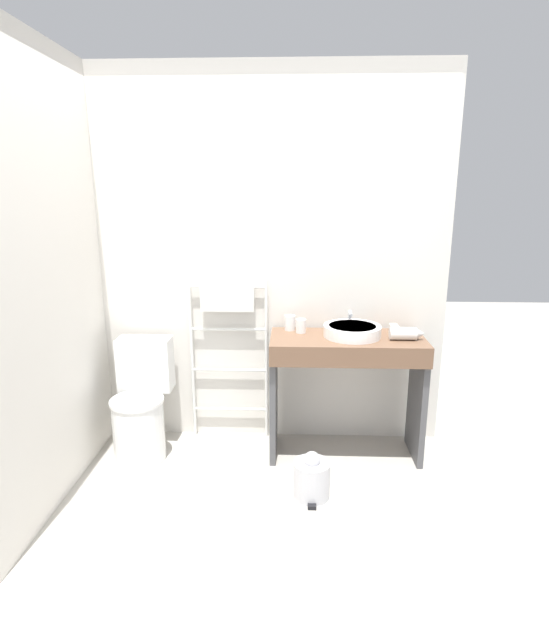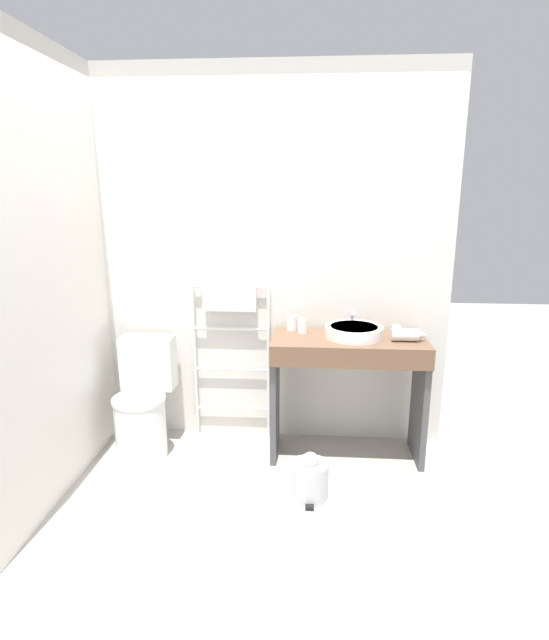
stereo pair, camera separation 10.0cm
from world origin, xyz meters
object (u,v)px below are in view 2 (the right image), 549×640
Objects in this scene: sink_basin at (354,331)px; trash_bin at (310,479)px; cup_near_edge at (303,326)px; hair_dryer at (406,334)px; towel_radiator at (231,327)px; cup_near_wall at (292,323)px; toilet at (143,405)px.

trash_bin is (-0.27, -0.54, -0.77)m from sink_basin.
cup_near_edge is (-0.34, 0.08, 0.01)m from sink_basin.
hair_dryer is at bearing 39.29° from trash_bin.
towel_radiator is 0.45m from cup_near_wall.
sink_basin is (1.43, 0.07, 0.54)m from toilet.
hair_dryer is at bearing -11.65° from towel_radiator.
sink_basin is 1.30× the size of trash_bin.
cup_near_wall is at bearing 165.85° from hair_dryer.
cup_near_edge is at bearing -12.97° from towel_radiator.
trash_bin is at bearing -116.64° from sink_basin.
towel_radiator is at bearing 168.35° from hair_dryer.
hair_dryer is at bearing -14.15° from cup_near_wall.
trash_bin is (-0.60, -0.49, -0.77)m from hair_dryer.
cup_near_edge is at bearing 7.94° from toilet.
cup_near_edge reaches higher than sink_basin.
toilet is at bearing -168.09° from cup_near_wall.
sink_basin is 0.33m from hair_dryer.
sink_basin reaches higher than trash_bin.
cup_near_wall is at bearing 161.36° from sink_basin.
sink_basin is 1.66× the size of hair_dryer.
cup_near_wall is 0.10m from cup_near_edge.
toilet is at bearing -154.90° from towel_radiator.
towel_radiator is 12.51× the size of cup_near_edge.
cup_near_edge is at bearing -39.62° from cup_near_wall.
towel_radiator reaches higher than cup_near_wall.
towel_radiator reaches higher than hair_dryer.
cup_near_wall reaches higher than toilet.
cup_near_edge is at bearing 96.24° from trash_bin.
towel_radiator is (0.58, 0.27, 0.50)m from toilet.
towel_radiator is at bearing 167.03° from cup_near_edge.
towel_radiator is 1.19m from trash_bin.
towel_radiator is at bearing 25.10° from toilet.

